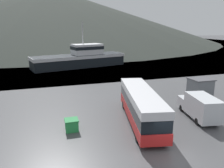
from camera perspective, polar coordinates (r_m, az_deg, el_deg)
The scene contains 9 objects.
ground_plane at distance 17.83m, azimuth 16.13°, elevation -18.03°, with size 400.00×400.00×0.00m, color #4C4C4F.
water_surface at distance 156.02m, azimuth -14.11°, elevation 10.78°, with size 240.00×240.00×0.00m, color slate.
hill_backdrop at distance 165.63m, azimuth -15.78°, elevation 17.03°, with size 221.07×221.07×35.44m, color #2D332D.
tour_bus at distance 22.32m, azimuth 7.58°, elevation -5.38°, with size 4.81×11.61×3.31m.
delivery_van at distance 24.95m, azimuth 21.94°, elevation -5.39°, with size 3.20×6.27×2.59m.
fishing_boat at distance 54.12m, azimuth -8.26°, elevation 6.73°, with size 23.24×10.90×10.68m.
storage_bin at distance 21.15m, azimuth -10.51°, elevation -10.45°, with size 1.26×1.23×1.13m.
dock_kiosk at distance 32.98m, azimuth 22.03°, elevation -0.80°, with size 3.01×2.71×2.52m.
small_boat at distance 59.31m, azimuth -2.55°, elevation 5.90°, with size 7.13×6.02×0.83m.
Camera 1 is at (-8.72, -12.34, 9.47)m, focal length 35.00 mm.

